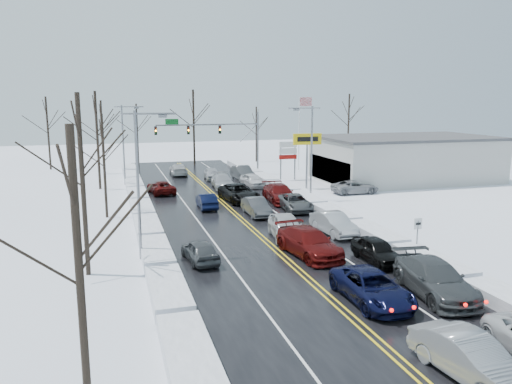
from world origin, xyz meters
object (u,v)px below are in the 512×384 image
object	(u,v)px
flagpole	(300,127)
traffic_signal_mast	(219,133)
dealership_building	(405,158)
tires_plus_sign	(307,143)
oncoming_car_0	(207,208)

from	to	relation	value
flagpole	traffic_signal_mast	bearing A→B (deg)	-170.27
dealership_building	traffic_signal_mast	bearing A→B (deg)	154.05
traffic_signal_mast	flagpole	size ratio (longest dim) A/B	1.33
flagpole	dealership_building	bearing A→B (deg)	-53.73
tires_plus_sign	dealership_building	xyz separation A→B (m)	(13.48, 2.01, -2.34)
dealership_building	oncoming_car_0	xyz separation A→B (m)	(-25.89, -8.93, -2.66)
tires_plus_sign	flagpole	size ratio (longest dim) A/B	0.60
tires_plus_sign	dealership_building	world-z (taller)	tires_plus_sign
tires_plus_sign	traffic_signal_mast	bearing A→B (deg)	120.46
flagpole	oncoming_car_0	xyz separation A→B (m)	(-17.09, -20.93, -5.93)
oncoming_car_0	traffic_signal_mast	bearing A→B (deg)	-104.86
tires_plus_sign	oncoming_car_0	world-z (taller)	tires_plus_sign
traffic_signal_mast	flagpole	xyz separation A→B (m)	(11.72, 2.01, 0.45)
flagpole	dealership_building	size ratio (longest dim) A/B	0.49
dealership_building	oncoming_car_0	distance (m)	27.52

